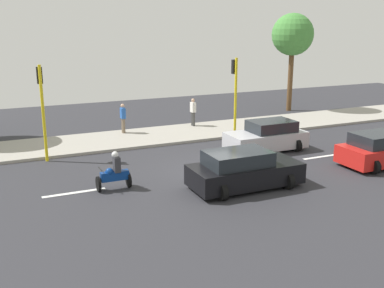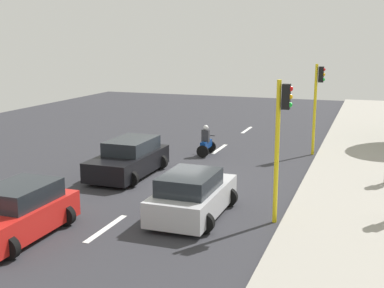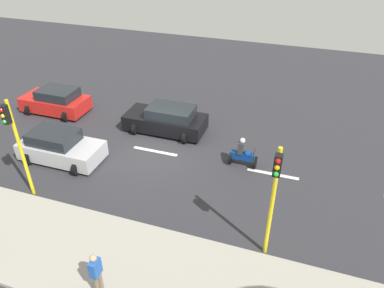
% 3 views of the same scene
% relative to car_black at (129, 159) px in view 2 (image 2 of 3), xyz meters
% --- Properties ---
extents(ground_plane, '(40.00, 60.00, 0.10)m').
position_rel_car_black_xyz_m(ground_plane, '(2.13, 0.21, -0.76)').
color(ground_plane, '#2D2D33').
extents(sidewalk, '(4.00, 60.00, 0.15)m').
position_rel_car_black_xyz_m(sidewalk, '(9.13, 0.21, -0.64)').
color(sidewalk, '#9E998E').
rests_on(sidewalk, ground).
extents(lane_stripe_north, '(0.20, 2.40, 0.01)m').
position_rel_car_black_xyz_m(lane_stripe_north, '(2.13, -5.79, -0.71)').
color(lane_stripe_north, white).
rests_on(lane_stripe_north, ground).
extents(lane_stripe_mid, '(0.20, 2.40, 0.01)m').
position_rel_car_black_xyz_m(lane_stripe_mid, '(2.13, 0.21, -0.71)').
color(lane_stripe_mid, white).
rests_on(lane_stripe_mid, ground).
extents(lane_stripe_south, '(0.20, 2.40, 0.01)m').
position_rel_car_black_xyz_m(lane_stripe_south, '(2.13, 6.21, -0.71)').
color(lane_stripe_south, white).
rests_on(lane_stripe_south, ground).
extents(lane_stripe_far_south, '(0.20, 2.40, 0.01)m').
position_rel_car_black_xyz_m(lane_stripe_far_south, '(2.13, 12.21, -0.71)').
color(lane_stripe_far_south, white).
rests_on(lane_stripe_far_south, ground).
extents(car_black, '(2.34, 4.43, 1.52)m').
position_rel_car_black_xyz_m(car_black, '(0.00, 0.00, 0.00)').
color(car_black, black).
rests_on(car_black, ground).
extents(car_silver, '(2.29, 4.02, 1.52)m').
position_rel_car_black_xyz_m(car_silver, '(4.25, -3.88, -0.00)').
color(car_silver, '#B7B7BC').
rests_on(car_silver, ground).
extents(car_red, '(2.31, 3.96, 1.52)m').
position_rel_car_black_xyz_m(car_red, '(-0.01, -7.22, -0.00)').
color(car_red, red).
rests_on(car_red, ground).
extents(motorcycle, '(0.60, 1.30, 1.53)m').
position_rel_car_black_xyz_m(motorcycle, '(1.90, 4.68, -0.07)').
color(motorcycle, black).
rests_on(motorcycle, ground).
extents(traffic_light_corner, '(0.49, 0.24, 4.50)m').
position_rel_car_black_xyz_m(traffic_light_corner, '(6.98, -3.49, 2.22)').
color(traffic_light_corner, yellow).
rests_on(traffic_light_corner, ground).
extents(traffic_light_midblock, '(0.49, 0.24, 4.50)m').
position_rel_car_black_xyz_m(traffic_light_midblock, '(6.98, 6.60, 2.22)').
color(traffic_light_midblock, yellow).
rests_on(traffic_light_midblock, ground).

